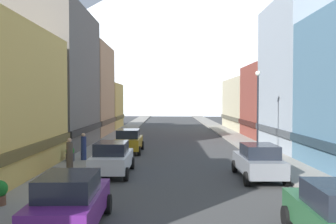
# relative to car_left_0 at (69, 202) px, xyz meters

# --- Properties ---
(sidewalk_left) EXTENTS (2.50, 100.00, 0.15)m
(sidewalk_left) POSITION_rel_car_left_0_xyz_m (-2.45, 29.94, -0.82)
(sidewalk_left) COLOR gray
(sidewalk_left) RESTS_ON ground
(sidewalk_right) EXTENTS (2.50, 100.00, 0.15)m
(sidewalk_right) POSITION_rel_car_left_0_xyz_m (10.05, 29.94, -0.82)
(sidewalk_right) COLOR gray
(sidewalk_right) RESTS_ON ground
(storefront_left_2) EXTENTS (10.13, 11.28, 11.48)m
(storefront_left_2) POSITION_rel_car_left_0_xyz_m (-8.62, 19.78, 4.66)
(storefront_left_2) COLOR #66605B
(storefront_left_2) RESTS_ON ground
(storefront_left_3) EXTENTS (9.65, 9.74, 10.14)m
(storefront_left_3) POSITION_rel_car_left_0_xyz_m (-8.38, 30.69, 4.00)
(storefront_left_3) COLOR tan
(storefront_left_3) RESTS_ON ground
(storefront_left_4) EXTENTS (8.77, 8.72, 6.26)m
(storefront_left_4) POSITION_rel_car_left_0_xyz_m (-7.93, 40.46, 2.11)
(storefront_left_4) COLOR #D8B259
(storefront_left_4) RESTS_ON ground
(storefront_right_2) EXTENTS (9.63, 9.62, 11.85)m
(storefront_right_2) POSITION_rel_car_left_0_xyz_m (15.96, 18.49, 4.84)
(storefront_right_2) COLOR #99A5B2
(storefront_right_2) RESTS_ON ground
(storefront_right_3) EXTENTS (8.43, 8.03, 7.64)m
(storefront_right_3) POSITION_rel_car_left_0_xyz_m (15.36, 27.77, 2.78)
(storefront_right_3) COLOR brown
(storefront_right_3) RESTS_ON ground
(storefront_right_4) EXTENTS (10.17, 13.72, 6.85)m
(storefront_right_4) POSITION_rel_car_left_0_xyz_m (16.23, 39.03, 2.40)
(storefront_right_4) COLOR beige
(storefront_right_4) RESTS_ON ground
(car_left_0) EXTENTS (2.15, 4.44, 1.78)m
(car_left_0) POSITION_rel_car_left_0_xyz_m (0.00, 0.00, 0.00)
(car_left_0) COLOR #591E72
(car_left_0) RESTS_ON ground
(car_left_1) EXTENTS (2.07, 4.41, 1.78)m
(car_left_1) POSITION_rel_car_left_0_xyz_m (-0.00, 8.62, 0.00)
(car_left_1) COLOR silver
(car_left_1) RESTS_ON ground
(car_left_2) EXTENTS (2.08, 4.41, 1.78)m
(car_left_2) POSITION_rel_car_left_0_xyz_m (-0.00, 17.07, 0.00)
(car_left_2) COLOR #B28419
(car_left_2) RESTS_ON ground
(car_right_1) EXTENTS (2.08, 4.41, 1.78)m
(car_right_1) POSITION_rel_car_left_0_xyz_m (7.60, 7.54, 0.00)
(car_right_1) COLOR slate
(car_right_1) RESTS_ON ground
(potted_plant_1) EXTENTS (0.55, 0.55, 0.91)m
(potted_plant_1) POSITION_rel_car_left_0_xyz_m (-3.20, 12.21, -0.30)
(potted_plant_1) COLOR #4C4C51
(potted_plant_1) RESTS_ON sidewalk_left
(pedestrian_1) EXTENTS (0.36, 0.36, 1.73)m
(pedestrian_1) POSITION_rel_car_left_0_xyz_m (-2.45, 12.69, 0.05)
(pedestrian_1) COLOR navy
(pedestrian_1) RESTS_ON sidewalk_left
(pedestrian_2) EXTENTS (0.36, 0.36, 1.75)m
(pedestrian_2) POSITION_rel_car_left_0_xyz_m (-2.45, 9.28, 0.06)
(pedestrian_2) COLOR brown
(pedestrian_2) RESTS_ON sidewalk_left
(streetlamp_right) EXTENTS (0.36, 0.36, 5.86)m
(streetlamp_right) POSITION_rel_car_left_0_xyz_m (9.15, 14.26, 3.09)
(streetlamp_right) COLOR black
(streetlamp_right) RESTS_ON sidewalk_right
(mountain_backdrop) EXTENTS (356.08, 356.08, 114.50)m
(mountain_backdrop) POSITION_rel_car_left_0_xyz_m (31.77, 254.94, 56.35)
(mountain_backdrop) COLOR silver
(mountain_backdrop) RESTS_ON ground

